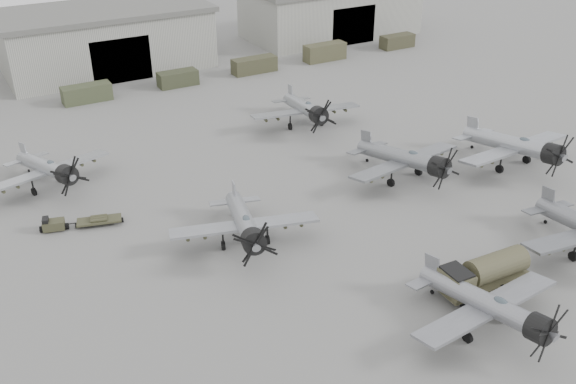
{
  "coord_description": "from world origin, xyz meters",
  "views": [
    {
      "loc": [
        -22.24,
        -29.32,
        28.72
      ],
      "look_at": [
        1.61,
        12.55,
        2.5
      ],
      "focal_mm": 40.0,
      "sensor_mm": 36.0,
      "label": 1
    }
  ],
  "objects_px": {
    "aircraft_near_1": "(492,306)",
    "aircraft_mid_1": "(245,224)",
    "aircraft_mid_3": "(518,146)",
    "aircraft_far_0": "(49,169)",
    "fuel_tanker": "(485,272)",
    "aircraft_mid_2": "(408,159)",
    "aircraft_far_1": "(307,109)",
    "tug_trailer": "(71,223)"
  },
  "relations": [
    {
      "from": "aircraft_mid_3",
      "to": "aircraft_far_1",
      "type": "height_order",
      "value": "aircraft_mid_3"
    },
    {
      "from": "aircraft_near_1",
      "to": "aircraft_mid_2",
      "type": "xyz_separation_m",
      "value": [
        9.19,
        19.96,
        0.14
      ]
    },
    {
      "from": "fuel_tanker",
      "to": "tug_trailer",
      "type": "relative_size",
      "value": 1.13
    },
    {
      "from": "aircraft_mid_3",
      "to": "tug_trailer",
      "type": "bearing_deg",
      "value": 163.17
    },
    {
      "from": "fuel_tanker",
      "to": "aircraft_mid_3",
      "type": "bearing_deg",
      "value": 39.39
    },
    {
      "from": "aircraft_far_0",
      "to": "aircraft_far_1",
      "type": "distance_m",
      "value": 28.51
    },
    {
      "from": "aircraft_mid_1",
      "to": "aircraft_mid_2",
      "type": "relative_size",
      "value": 0.94
    },
    {
      "from": "aircraft_mid_1",
      "to": "aircraft_far_1",
      "type": "distance_m",
      "value": 25.4
    },
    {
      "from": "aircraft_far_1",
      "to": "tug_trailer",
      "type": "distance_m",
      "value": 30.02
    },
    {
      "from": "aircraft_near_1",
      "to": "aircraft_mid_2",
      "type": "distance_m",
      "value": 21.97
    },
    {
      "from": "aircraft_near_1",
      "to": "aircraft_mid_3",
      "type": "distance_m",
      "value": 26.42
    },
    {
      "from": "fuel_tanker",
      "to": "tug_trailer",
      "type": "distance_m",
      "value": 33.68
    },
    {
      "from": "aircraft_near_1",
      "to": "tug_trailer",
      "type": "relative_size",
      "value": 1.84
    },
    {
      "from": "aircraft_far_1",
      "to": "aircraft_mid_2",
      "type": "bearing_deg",
      "value": -73.56
    },
    {
      "from": "aircraft_far_0",
      "to": "tug_trailer",
      "type": "bearing_deg",
      "value": -106.24
    },
    {
      "from": "aircraft_far_0",
      "to": "fuel_tanker",
      "type": "relative_size",
      "value": 1.61
    },
    {
      "from": "aircraft_near_1",
      "to": "aircraft_mid_1",
      "type": "relative_size",
      "value": 0.99
    },
    {
      "from": "aircraft_mid_3",
      "to": "tug_trailer",
      "type": "xyz_separation_m",
      "value": [
        -41.41,
        10.41,
        -1.94
      ]
    },
    {
      "from": "aircraft_far_0",
      "to": "fuel_tanker",
      "type": "bearing_deg",
      "value": -68.27
    },
    {
      "from": "aircraft_near_1",
      "to": "tug_trailer",
      "type": "height_order",
      "value": "aircraft_near_1"
    },
    {
      "from": "aircraft_near_1",
      "to": "aircraft_mid_3",
      "type": "xyz_separation_m",
      "value": [
        20.42,
        16.75,
        0.25
      ]
    },
    {
      "from": "aircraft_mid_3",
      "to": "aircraft_far_1",
      "type": "bearing_deg",
      "value": 120.82
    },
    {
      "from": "aircraft_mid_3",
      "to": "fuel_tanker",
      "type": "height_order",
      "value": "aircraft_mid_3"
    },
    {
      "from": "aircraft_far_0",
      "to": "aircraft_far_1",
      "type": "relative_size",
      "value": 0.93
    },
    {
      "from": "aircraft_mid_3",
      "to": "aircraft_mid_1",
      "type": "bearing_deg",
      "value": 176.38
    },
    {
      "from": "aircraft_mid_3",
      "to": "aircraft_far_0",
      "type": "distance_m",
      "value": 45.21
    },
    {
      "from": "aircraft_mid_2",
      "to": "tug_trailer",
      "type": "relative_size",
      "value": 1.97
    },
    {
      "from": "aircraft_mid_2",
      "to": "aircraft_far_0",
      "type": "relative_size",
      "value": 1.08
    },
    {
      "from": "aircraft_mid_1",
      "to": "aircraft_far_0",
      "type": "xyz_separation_m",
      "value": [
        -11.44,
        17.95,
        -0.04
      ]
    },
    {
      "from": "aircraft_mid_2",
      "to": "aircraft_mid_3",
      "type": "xyz_separation_m",
      "value": [
        11.24,
        -3.21,
        0.11
      ]
    },
    {
      "from": "aircraft_mid_1",
      "to": "aircraft_near_1",
      "type": "bearing_deg",
      "value": -45.32
    },
    {
      "from": "aircraft_mid_3",
      "to": "fuel_tanker",
      "type": "relative_size",
      "value": 1.81
    },
    {
      "from": "aircraft_mid_3",
      "to": "aircraft_far_1",
      "type": "relative_size",
      "value": 1.05
    },
    {
      "from": "fuel_tanker",
      "to": "aircraft_far_1",
      "type": "bearing_deg",
      "value": 84.16
    },
    {
      "from": "aircraft_mid_3",
      "to": "tug_trailer",
      "type": "relative_size",
      "value": 2.05
    },
    {
      "from": "aircraft_mid_1",
      "to": "aircraft_mid_3",
      "type": "height_order",
      "value": "aircraft_mid_3"
    },
    {
      "from": "aircraft_mid_1",
      "to": "tug_trailer",
      "type": "distance_m",
      "value": 15.35
    },
    {
      "from": "aircraft_near_1",
      "to": "tug_trailer",
      "type": "distance_m",
      "value": 34.37
    },
    {
      "from": "aircraft_mid_1",
      "to": "tug_trailer",
      "type": "bearing_deg",
      "value": 155.33
    },
    {
      "from": "aircraft_near_1",
      "to": "aircraft_mid_1",
      "type": "distance_m",
      "value": 19.64
    },
    {
      "from": "aircraft_near_1",
      "to": "aircraft_far_1",
      "type": "height_order",
      "value": "aircraft_far_1"
    },
    {
      "from": "aircraft_far_1",
      "to": "fuel_tanker",
      "type": "distance_m",
      "value": 32.8
    }
  ]
}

